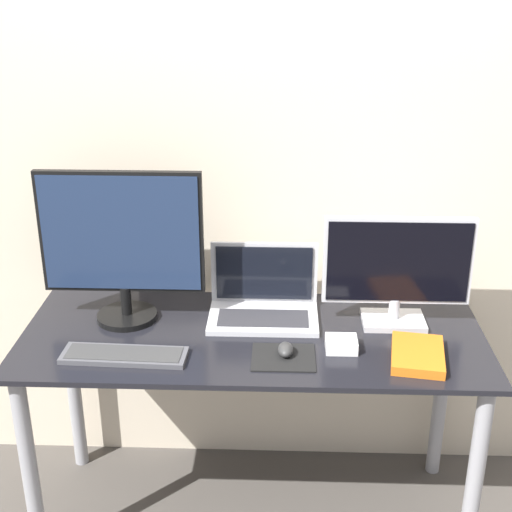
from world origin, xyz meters
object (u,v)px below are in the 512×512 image
object	(u,v)px
power_brick	(341,344)
book	(418,355)
laptop	(264,299)
mouse	(286,350)
monitor_left	(122,243)
keyboard	(124,355)
monitor_right	(397,269)

from	to	relation	value
power_brick	book	bearing A→B (deg)	-12.04
laptop	mouse	size ratio (longest dim) A/B	4.96
book	monitor_left	bearing A→B (deg)	166.08
monitor_left	power_brick	bearing A→B (deg)	-14.51
keyboard	mouse	xyz separation A→B (m)	(0.50, 0.03, 0.01)
mouse	laptop	bearing A→B (deg)	105.20
keyboard	power_brick	xyz separation A→B (m)	(0.67, 0.07, 0.01)
mouse	book	bearing A→B (deg)	-0.22
book	power_brick	size ratio (longest dim) A/B	2.49
power_brick	mouse	bearing A→B (deg)	-164.82
monitor_right	book	size ratio (longest dim) A/B	1.98
monitor_left	book	size ratio (longest dim) A/B	2.19
mouse	book	world-z (taller)	mouse
laptop	book	xyz separation A→B (m)	(0.48, -0.28, -0.04)
laptop	keyboard	distance (m)	0.52
monitor_left	laptop	xyz separation A→B (m)	(0.46, 0.05, -0.22)
monitor_left	mouse	distance (m)	0.64
keyboard	book	size ratio (longest dim) A/B	1.59
keyboard	mouse	size ratio (longest dim) A/B	5.22
monitor_left	power_brick	world-z (taller)	monitor_left
monitor_right	laptop	world-z (taller)	monitor_right
monitor_left	monitor_right	xyz separation A→B (m)	(0.90, 0.00, -0.08)
laptop	mouse	world-z (taller)	laptop
monitor_right	keyboard	xyz separation A→B (m)	(-0.86, -0.26, -0.19)
mouse	book	size ratio (longest dim) A/B	0.30
mouse	power_brick	bearing A→B (deg)	15.18
mouse	power_brick	distance (m)	0.18
monitor_right	laptop	bearing A→B (deg)	174.11
mouse	power_brick	xyz separation A→B (m)	(0.17, 0.05, -0.00)
book	monitor_right	bearing A→B (deg)	100.12
laptop	mouse	xyz separation A→B (m)	(0.08, -0.28, -0.04)
book	power_brick	distance (m)	0.23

